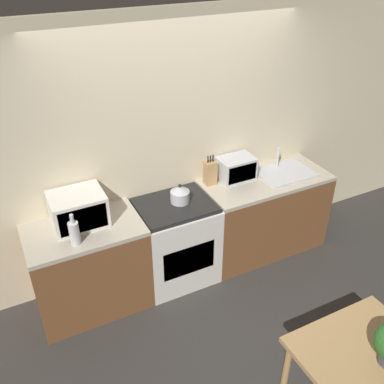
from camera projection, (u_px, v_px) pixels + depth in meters
The scene contains 12 objects.
ground_plane at pixel (226, 317), 4.04m from camera, with size 16.00×16.00×0.00m, color #33302D.
wall_back at pixel (176, 148), 4.18m from camera, with size 10.00×0.06×2.60m.
counter_left_run at pixel (90, 268), 3.96m from camera, with size 1.02×0.62×0.90m.
counter_right_run at pixel (263, 214), 4.70m from camera, with size 1.37×0.62×0.90m.
stove_range at pixel (176, 241), 4.30m from camera, with size 0.74×0.62×0.90m.
kettle at pixel (180, 194), 4.05m from camera, with size 0.18×0.18×0.19m.
microwave at pixel (78, 209), 3.72m from camera, with size 0.46×0.38×0.29m.
bottle at pixel (74, 233), 3.50m from camera, with size 0.09×0.09×0.29m.
knife_block at pixel (210, 173), 4.31m from camera, with size 0.12×0.09×0.32m.
toaster_oven at pixel (236, 168), 4.41m from camera, with size 0.37×0.26×0.24m.
sink_basin at pixel (285, 172), 4.55m from camera, with size 0.57×0.42×0.24m.
dining_table at pixel (361, 361), 2.90m from camera, with size 0.88×0.69×0.73m.
Camera 1 is at (-1.56, -2.36, 3.14)m, focal length 40.00 mm.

